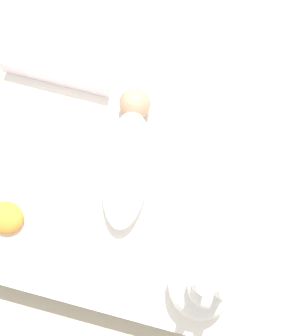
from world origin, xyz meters
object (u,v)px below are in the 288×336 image
Objects in this scene: bunny_plush at (202,287)px; turtle_plush at (2,216)px; pillow at (67,39)px; swaddled_baby at (128,160)px.

bunny_plush reaches higher than turtle_plush.
pillow reaches higher than turtle_plush.
bunny_plush is (-0.63, 0.69, 0.08)m from pillow.
swaddled_baby is at bearing -45.93° from bunny_plush.
swaddled_baby reaches higher than pillow.
pillow is at bearing 33.01° from swaddled_baby.
bunny_plush is 2.38× the size of turtle_plush.
swaddled_baby is 3.03× the size of turtle_plush.
turtle_plush is at bearing 120.23° from swaddled_baby.
swaddled_baby is at bearing 130.94° from pillow.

